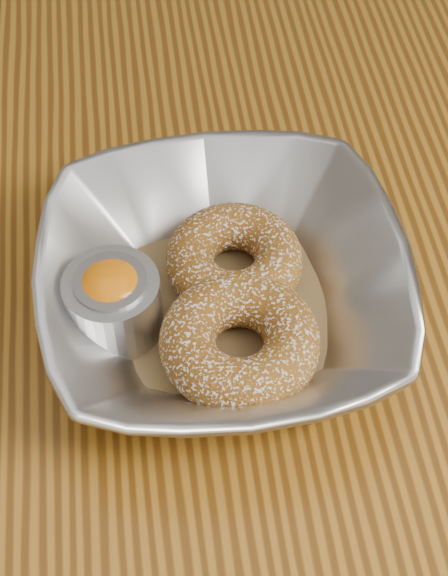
{
  "coord_description": "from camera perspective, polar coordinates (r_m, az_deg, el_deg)",
  "views": [
    {
      "loc": [
        -0.16,
        -0.36,
        1.23
      ],
      "look_at": [
        -0.11,
        -0.02,
        0.78
      ],
      "focal_mm": 55.0,
      "sensor_mm": 36.0,
      "label": 1
    }
  ],
  "objects": [
    {
      "name": "ramekin",
      "position": [
        0.56,
        -7.17,
        -0.86
      ],
      "size": [
        0.06,
        0.06,
        0.05
      ],
      "color": "#B3B5BA",
      "rests_on": "table"
    },
    {
      "name": "table",
      "position": [
        0.7,
        8.86,
        -4.41
      ],
      "size": [
        1.2,
        0.8,
        0.75
      ],
      "color": "brown",
      "rests_on": "ground_plane"
    },
    {
      "name": "parchment",
      "position": [
        0.59,
        -0.0,
        -1.24
      ],
      "size": [
        0.19,
        0.19,
        0.0
      ],
      "primitive_type": "cube",
      "rotation": [
        0.0,
        0.0,
        1.19
      ],
      "color": "brown",
      "rests_on": "table"
    },
    {
      "name": "donut_front",
      "position": [
        0.55,
        1.02,
        -3.49
      ],
      "size": [
        0.11,
        0.11,
        0.04
      ],
      "primitive_type": "torus",
      "rotation": [
        0.0,
        0.0,
        0.05
      ],
      "color": "brown",
      "rests_on": "parchment"
    },
    {
      "name": "donut_back",
      "position": [
        0.59,
        0.66,
        1.84
      ],
      "size": [
        0.1,
        0.1,
        0.03
      ],
      "primitive_type": "torus",
      "rotation": [
        0.0,
        0.0,
        0.06
      ],
      "color": "brown",
      "rests_on": "parchment"
    },
    {
      "name": "serving_bowl",
      "position": [
        0.57,
        -0.0,
        -0.05
      ],
      "size": [
        0.24,
        0.24,
        0.06
      ],
      "primitive_type": "imported",
      "color": "#B3B5BA",
      "rests_on": "table"
    }
  ]
}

